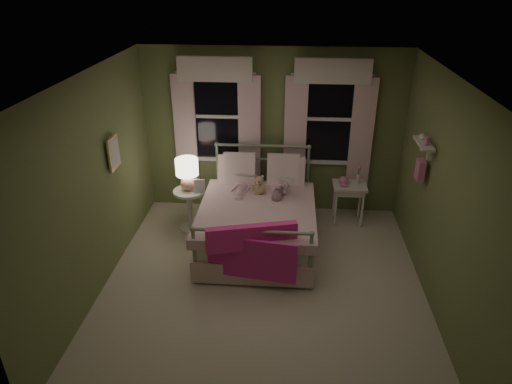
# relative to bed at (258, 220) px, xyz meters

# --- Properties ---
(room_shell) EXTENTS (4.20, 4.20, 4.20)m
(room_shell) POSITION_rel_bed_xyz_m (0.14, -0.98, 0.92)
(room_shell) COLOR beige
(room_shell) RESTS_ON ground
(bed) EXTENTS (1.58, 2.04, 1.18)m
(bed) POSITION_rel_bed_xyz_m (0.00, 0.00, 0.00)
(bed) COLOR white
(bed) RESTS_ON ground
(pink_throw) EXTENTS (1.09, 0.37, 0.71)m
(pink_throw) POSITION_rel_bed_xyz_m (0.00, -1.03, 0.23)
(pink_throw) COLOR #FB31A2
(pink_throw) RESTS_ON bed
(child_left) EXTENTS (0.30, 0.20, 0.81)m
(child_left) POSITION_rel_bed_xyz_m (-0.28, 0.42, 0.59)
(child_left) COLOR #F7D1DD
(child_left) RESTS_ON bed
(child_right) EXTENTS (0.42, 0.35, 0.79)m
(child_right) POSITION_rel_bed_xyz_m (0.28, 0.42, 0.58)
(child_right) COLOR #F7D1DD
(child_right) RESTS_ON bed
(book_left) EXTENTS (0.23, 0.17, 0.26)m
(book_left) POSITION_rel_bed_xyz_m (-0.28, 0.17, 0.58)
(book_left) COLOR beige
(book_left) RESTS_ON child_left
(book_right) EXTENTS (0.22, 0.15, 0.26)m
(book_right) POSITION_rel_bed_xyz_m (0.28, 0.17, 0.54)
(book_right) COLOR beige
(book_right) RESTS_ON child_right
(teddy_bear) EXTENTS (0.23, 0.18, 0.30)m
(teddy_bear) POSITION_rel_bed_xyz_m (0.00, 0.26, 0.41)
(teddy_bear) COLOR tan
(teddy_bear) RESTS_ON bed
(nightstand_left) EXTENTS (0.46, 0.46, 0.65)m
(nightstand_left) POSITION_rel_bed_xyz_m (-1.05, 0.32, 0.03)
(nightstand_left) COLOR white
(nightstand_left) RESTS_ON ground
(table_lamp) EXTENTS (0.33, 0.33, 0.49)m
(table_lamp) POSITION_rel_bed_xyz_m (-1.05, 0.32, 0.57)
(table_lamp) COLOR #DB9681
(table_lamp) RESTS_ON nightstand_left
(book_nightstand) EXTENTS (0.17, 0.23, 0.02)m
(book_nightstand) POSITION_rel_bed_xyz_m (-0.95, 0.24, 0.27)
(book_nightstand) COLOR beige
(book_nightstand) RESTS_ON nightstand_left
(nightstand_right) EXTENTS (0.50, 0.40, 0.64)m
(nightstand_right) POSITION_rel_bed_xyz_m (1.34, 0.71, 0.17)
(nightstand_right) COLOR white
(nightstand_right) RESTS_ON ground
(pink_toy) EXTENTS (0.14, 0.19, 0.14)m
(pink_toy) POSITION_rel_bed_xyz_m (1.24, 0.71, 0.32)
(pink_toy) COLOR pink
(pink_toy) RESTS_ON nightstand_right
(bud_vase) EXTENTS (0.06, 0.06, 0.28)m
(bud_vase) POSITION_rel_bed_xyz_m (1.46, 0.76, 0.41)
(bud_vase) COLOR white
(bud_vase) RESTS_ON nightstand_right
(window_left) EXTENTS (1.34, 0.13, 1.96)m
(window_left) POSITION_rel_bed_xyz_m (-0.71, 1.05, 1.24)
(window_left) COLOR black
(window_left) RESTS_ON room_shell
(window_right) EXTENTS (1.34, 0.13, 1.96)m
(window_right) POSITION_rel_bed_xyz_m (0.99, 1.05, 1.24)
(window_right) COLOR black
(window_right) RESTS_ON room_shell
(wall_shelf) EXTENTS (0.15, 0.50, 0.60)m
(wall_shelf) POSITION_rel_bed_xyz_m (2.04, -0.27, 1.14)
(wall_shelf) COLOR white
(wall_shelf) RESTS_ON room_shell
(framed_picture) EXTENTS (0.03, 0.32, 0.42)m
(framed_picture) POSITION_rel_bed_xyz_m (-1.81, -0.38, 1.12)
(framed_picture) COLOR beige
(framed_picture) RESTS_ON room_shell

